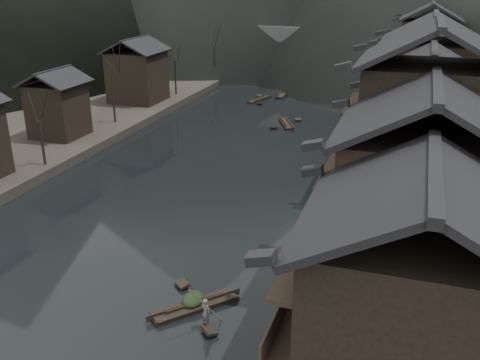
% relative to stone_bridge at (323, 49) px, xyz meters
% --- Properties ---
extents(water, '(300.00, 300.00, 0.00)m').
position_rel_stone_bridge_xyz_m(water, '(0.00, -72.00, -5.11)').
color(water, black).
rests_on(water, ground).
extents(left_bank, '(40.00, 200.00, 1.20)m').
position_rel_stone_bridge_xyz_m(left_bank, '(-35.00, -32.00, -4.51)').
color(left_bank, '#2D2823').
rests_on(left_bank, ground).
extents(stilt_houses, '(9.00, 67.60, 15.99)m').
position_rel_stone_bridge_xyz_m(stilt_houses, '(17.28, -52.92, 3.81)').
color(stilt_houses, black).
rests_on(stilt_houses, ground).
extents(left_houses, '(8.10, 53.20, 8.73)m').
position_rel_stone_bridge_xyz_m(left_houses, '(-20.50, -51.88, 0.55)').
color(left_houses, black).
rests_on(left_houses, left_bank).
extents(bare_trees, '(3.96, 74.97, 7.91)m').
position_rel_stone_bridge_xyz_m(bare_trees, '(-17.00, -46.72, 1.59)').
color(bare_trees, black).
rests_on(bare_trees, left_bank).
extents(moored_sampans, '(3.33, 48.43, 0.47)m').
position_rel_stone_bridge_xyz_m(moored_sampans, '(11.92, -57.29, -4.91)').
color(moored_sampans, black).
rests_on(moored_sampans, water).
extents(midriver_boats, '(9.77, 22.75, 0.45)m').
position_rel_stone_bridge_xyz_m(midriver_boats, '(-2.45, -22.48, -4.91)').
color(midriver_boats, black).
rests_on(midriver_boats, water).
extents(stone_bridge, '(40.00, 6.00, 9.00)m').
position_rel_stone_bridge_xyz_m(stone_bridge, '(0.00, 0.00, 0.00)').
color(stone_bridge, '#4C4C4F').
rests_on(stone_bridge, ground).
extents(hero_sampan, '(4.40, 4.83, 0.44)m').
position_rel_stone_bridge_xyz_m(hero_sampan, '(5.84, -72.19, -4.91)').
color(hero_sampan, black).
rests_on(hero_sampan, water).
extents(cargo_heap, '(1.23, 1.61, 0.74)m').
position_rel_stone_bridge_xyz_m(cargo_heap, '(5.67, -71.99, -4.30)').
color(cargo_heap, black).
rests_on(cargo_heap, hero_sampan).
extents(boatman, '(0.71, 0.60, 1.67)m').
position_rel_stone_bridge_xyz_m(boatman, '(7.14, -73.66, -3.83)').
color(boatman, slate).
rests_on(boatman, hero_sampan).
extents(bamboo_pole, '(1.12, 2.64, 3.72)m').
position_rel_stone_bridge_xyz_m(bamboo_pole, '(7.34, -73.66, -1.14)').
color(bamboo_pole, '#8C7A51').
rests_on(bamboo_pole, boatman).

